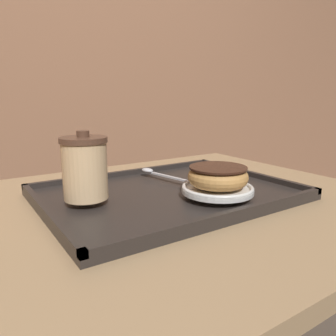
{
  "coord_description": "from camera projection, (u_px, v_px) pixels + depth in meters",
  "views": [
    {
      "loc": [
        -0.34,
        -0.55,
        0.92
      ],
      "look_at": [
        0.03,
        0.02,
        0.77
      ],
      "focal_mm": 35.0,
      "sensor_mm": 36.0,
      "label": 1
    }
  ],
  "objects": [
    {
      "name": "cafe_table",
      "position": [
        161.0,
        270.0,
        0.71
      ],
      "size": [
        0.97,
        0.76,
        0.7
      ],
      "color": "tan",
      "rests_on": "ground_plane"
    },
    {
      "name": "plate_with_chocolate_donut",
      "position": [
        217.0,
        189.0,
        0.65
      ],
      "size": [
        0.14,
        0.14,
        0.01
      ],
      "color": "white",
      "rests_on": "serving_tray"
    },
    {
      "name": "coffee_cup_front",
      "position": [
        85.0,
        168.0,
        0.61
      ],
      "size": [
        0.09,
        0.09,
        0.13
      ],
      "color": "#E0B784",
      "rests_on": "serving_tray"
    },
    {
      "name": "serving_tray",
      "position": [
        168.0,
        194.0,
        0.7
      ],
      "size": [
        0.52,
        0.38,
        0.02
      ],
      "color": "#282321",
      "rests_on": "cafe_table"
    },
    {
      "name": "donut_chocolate_glazed",
      "position": [
        218.0,
        176.0,
        0.65
      ],
      "size": [
        0.12,
        0.12,
        0.04
      ],
      "color": "tan",
      "rests_on": "plate_with_chocolate_donut"
    },
    {
      "name": "wall_behind",
      "position": [
        29.0,
        31.0,
        1.46
      ],
      "size": [
        8.0,
        0.05,
        2.4
      ],
      "color": "#9E6B4C",
      "rests_on": "ground_plane"
    },
    {
      "name": "spoon",
      "position": [
        155.0,
        172.0,
        0.81
      ],
      "size": [
        0.05,
        0.16,
        0.01
      ],
      "rotation": [
        0.0,
        0.0,
        1.78
      ],
      "color": "silver",
      "rests_on": "serving_tray"
    }
  ]
}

